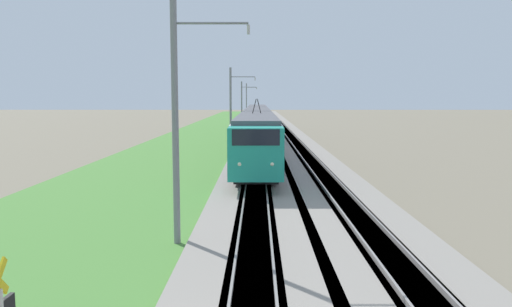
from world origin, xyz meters
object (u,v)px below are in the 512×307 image
object	(u,v)px
passenger_train	(257,122)
catenary_mast_distant	(247,101)
catenary_mast_near	(177,120)
catenary_mast_far	(242,104)
catenary_mast_mid	(231,107)

from	to	relation	value
passenger_train	catenary_mast_distant	size ratio (longest dim) A/B	7.62
catenary_mast_near	catenary_mast_far	bearing A→B (deg)	-0.00
catenary_mast_near	catenary_mast_mid	xyz separation A→B (m)	(32.80, -0.00, -0.17)
passenger_train	catenary_mast_distant	bearing A→B (deg)	-177.57
catenary_mast_mid	catenary_mast_far	size ratio (longest dim) A/B	1.04
catenary_mast_near	catenary_mast_mid	bearing A→B (deg)	-0.00
passenger_train	catenary_mast_distant	distance (m)	59.99
catenary_mast_distant	catenary_mast_mid	bearing A→B (deg)	-180.00
catenary_mast_distant	catenary_mast_far	bearing A→B (deg)	-179.99
catenary_mast_mid	catenary_mast_distant	xyz separation A→B (m)	(65.61, 0.00, 0.16)
passenger_train	catenary_mast_distant	xyz separation A→B (m)	(59.90, 2.54, 1.98)
catenary_mast_near	catenary_mast_distant	bearing A→B (deg)	-0.00
catenary_mast_distant	catenary_mast_near	bearing A→B (deg)	180.00
passenger_train	catenary_mast_far	xyz separation A→B (m)	(27.10, 2.54, 1.66)
passenger_train	catenary_mast_far	distance (m)	27.27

